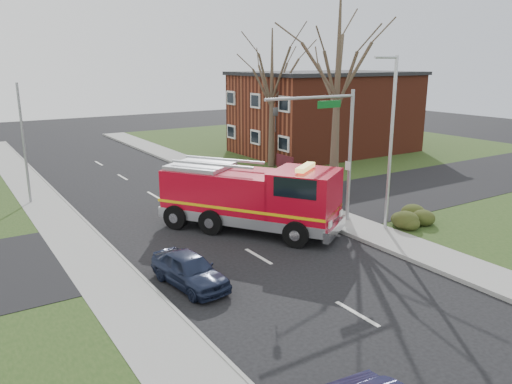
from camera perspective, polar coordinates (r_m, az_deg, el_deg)
ground at (r=21.60m, az=0.28°, el=-7.39°), size 120.00×120.00×0.00m
sidewalk_right at (r=25.29m, az=12.16°, el=-4.20°), size 2.40×80.00×0.15m
sidewalk_left at (r=19.19m, az=-15.71°, el=-10.69°), size 2.40×80.00×0.15m
cross_street_right at (r=40.09m, az=24.70°, el=1.77°), size 30.00×8.00×0.15m
brick_building at (r=46.09m, az=7.95°, el=9.01°), size 15.40×10.40×7.25m
health_center_sign at (r=36.99m, az=3.32°, el=3.39°), size 0.12×2.00×1.40m
hedge_corner at (r=26.52m, az=18.05°, el=-2.57°), size 2.80×2.00×0.90m
bare_tree_near at (r=30.60m, az=9.33°, el=13.19°), size 6.00×6.00×12.00m
bare_tree_far at (r=38.64m, az=1.83°, el=12.27°), size 5.25×5.25×10.50m
traffic_signal_mast at (r=24.62m, az=8.62°, el=6.56°), size 5.29×0.18×6.80m
streetlight_pole at (r=24.58m, az=15.11°, el=5.84°), size 1.48×0.16×8.40m
utility_pole_far at (r=31.38m, az=-24.98°, el=4.86°), size 0.14×0.14×7.00m
fire_engine at (r=24.49m, az=-0.50°, el=-0.79°), size 7.22×8.85×3.49m
parked_car_maroon at (r=18.89m, az=-7.59°, el=-8.78°), size 1.96×3.91×1.28m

